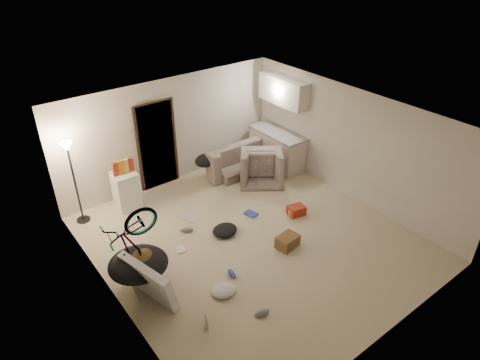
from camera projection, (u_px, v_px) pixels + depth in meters
floor at (252, 240)px, 8.44m from camera, size 5.50×6.00×0.02m
ceiling at (254, 121)px, 7.14m from camera, size 5.50×6.00×0.02m
wall_back at (170, 131)px, 9.84m from camera, size 5.50×0.02×2.50m
wall_front at (394, 278)px, 5.74m from camera, size 5.50×0.02×2.50m
wall_left at (108, 245)px, 6.34m from camera, size 0.02×6.00×2.50m
wall_right at (352, 145)px, 9.23m from camera, size 0.02×6.00×2.50m
doorway at (157, 145)px, 9.72m from camera, size 0.85×0.10×2.04m
door_trim at (157, 146)px, 9.70m from camera, size 0.97×0.04×2.10m
floor_lamp at (71, 166)px, 8.31m from camera, size 0.28×0.28×1.81m
kitchen_counter at (277, 149)px, 10.84m from camera, size 0.60×1.50×0.88m
counter_top at (278, 133)px, 10.60m from camera, size 0.64×1.54×0.04m
kitchen_uppers at (284, 91)px, 10.13m from camera, size 0.38×1.40×0.65m
sofa at (238, 158)px, 10.74m from camera, size 1.95×0.77×0.57m
armchair at (260, 166)px, 10.32m from camera, size 1.32×1.29×0.65m
bicycle at (136, 265)px, 7.17m from camera, size 1.67×0.81×0.94m
book_asset at (208, 331)px, 6.52m from camera, size 0.30×0.26×0.02m
mini_fridge at (126, 190)px, 9.21m from camera, size 0.52×0.52×0.84m
snack_box_0 at (115, 169)px, 8.82m from camera, size 0.10×0.07×0.30m
snack_box_1 at (120, 167)px, 8.88m from camera, size 0.11×0.08×0.30m
snack_box_2 at (126, 166)px, 8.94m from camera, size 0.11×0.08×0.30m
snack_box_3 at (131, 164)px, 9.01m from camera, size 0.11×0.09×0.30m
saucer_chair at (139, 268)px, 7.12m from camera, size 0.99×0.99×0.70m
hoodie at (141, 259)px, 7.02m from camera, size 0.61×0.58×0.22m
sofa_drape at (206, 160)px, 10.12m from camera, size 0.66×0.59×0.28m
tv_box at (149, 282)px, 6.92m from camera, size 0.54×1.15×0.75m
drink_case_a at (287, 241)px, 8.19m from camera, size 0.46×0.36×0.24m
drink_case_b at (296, 210)px, 9.11m from camera, size 0.40×0.32×0.20m
juicer at (292, 212)px, 9.08m from camera, size 0.15×0.15×0.22m
newspaper at (190, 215)px, 9.13m from camera, size 0.52×0.59×0.01m
book_blue at (251, 214)px, 9.15m from camera, size 0.26×0.31×0.03m
book_white at (180, 249)px, 8.15m from camera, size 0.22×0.26×0.02m
shoe_1 at (187, 230)px, 8.61m from camera, size 0.29×0.23×0.10m
shoe_2 at (232, 274)px, 7.53m from camera, size 0.14×0.27×0.09m
shoe_3 at (262, 313)px, 6.77m from camera, size 0.28×0.16×0.10m
clothes_lump_a at (225, 230)px, 8.55m from camera, size 0.55×0.49×0.17m
clothes_lump_c at (223, 290)px, 7.16m from camera, size 0.49×0.44×0.13m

